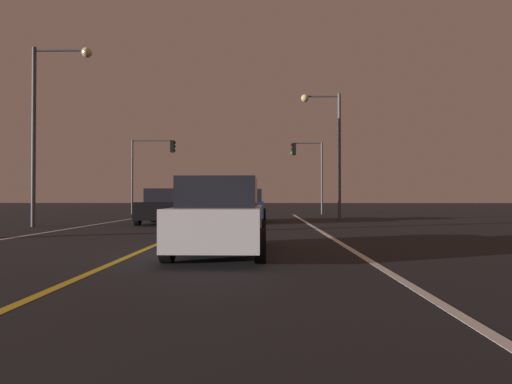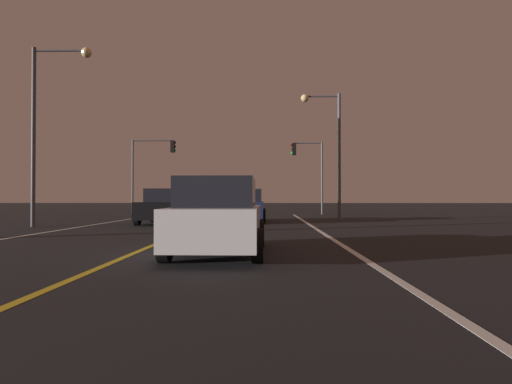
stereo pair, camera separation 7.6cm
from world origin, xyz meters
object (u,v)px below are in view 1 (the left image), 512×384
at_px(car_ahead_far, 246,206).
at_px(traffic_light_near_right, 307,161).
at_px(street_lamp_right_far, 330,138).
at_px(street_lamp_left_mid, 48,111).
at_px(car_oncoming, 165,207).
at_px(traffic_light_near_left, 153,159).
at_px(car_lead_same_lane, 221,217).

xyz_separation_m(car_ahead_far, traffic_light_near_right, (4.15, 9.91, 3.18)).
xyz_separation_m(traffic_light_near_right, street_lamp_right_far, (0.47, -7.97, 0.61)).
height_order(traffic_light_near_right, street_lamp_left_mid, street_lamp_left_mid).
distance_m(car_oncoming, street_lamp_left_mid, 6.63).
xyz_separation_m(car_ahead_far, street_lamp_right_far, (4.62, 1.94, 3.79)).
relative_size(car_ahead_far, street_lamp_left_mid, 0.55).
relative_size(car_ahead_far, street_lamp_right_far, 0.60).
bearing_deg(street_lamp_left_mid, street_lamp_right_far, 23.88).
bearing_deg(car_oncoming, traffic_light_near_left, -162.07).
bearing_deg(street_lamp_right_far, car_oncoming, 21.15).
height_order(car_ahead_far, traffic_light_near_left, traffic_light_near_left).
distance_m(car_lead_same_lane, street_lamp_right_far, 15.50).
bearing_deg(car_oncoming, street_lamp_right_far, 111.15).
height_order(car_ahead_far, traffic_light_near_right, traffic_light_near_right).
height_order(car_lead_same_lane, car_oncoming, same).
bearing_deg(car_lead_same_lane, car_oncoming, 19.64).
bearing_deg(street_lamp_left_mid, car_ahead_far, 24.45).
height_order(traffic_light_near_right, street_lamp_right_far, street_lamp_right_far).
relative_size(car_lead_same_lane, car_ahead_far, 1.00).
xyz_separation_m(car_ahead_far, traffic_light_near_left, (-7.58, 9.91, 3.38)).
bearing_deg(street_lamp_left_mid, traffic_light_near_left, 86.41).
relative_size(traffic_light_near_left, street_lamp_left_mid, 0.72).
relative_size(car_lead_same_lane, traffic_light_near_left, 0.76).
xyz_separation_m(car_oncoming, street_lamp_right_far, (8.55, 3.31, 3.79)).
bearing_deg(car_lead_same_lane, street_lamp_left_mid, 44.70).
height_order(car_lead_same_lane, car_ahead_far, same).
relative_size(car_oncoming, street_lamp_left_mid, 0.55).
distance_m(car_ahead_far, street_lamp_left_mid, 10.17).
distance_m(car_lead_same_lane, car_oncoming, 11.67).
xyz_separation_m(car_lead_same_lane, street_lamp_right_far, (4.62, 14.30, 3.79)).
height_order(traffic_light_near_right, traffic_light_near_left, traffic_light_near_left).
bearing_deg(car_ahead_far, street_lamp_left_mid, 114.45).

